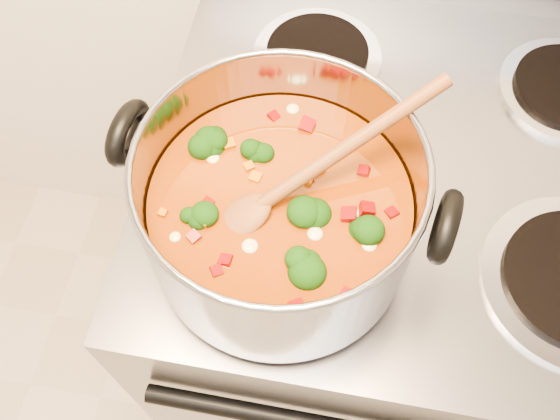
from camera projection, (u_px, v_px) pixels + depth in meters
The scene contains 4 objects.
electric_range at pixel (383, 287), 1.22m from camera, with size 0.74×0.67×1.08m.
stockpot at pixel (280, 209), 0.68m from camera, with size 0.36×0.30×0.18m.
wooden_spoon at pixel (294, 183), 0.64m from camera, with size 0.24×0.19×0.12m.
cooktop_crumbs at pixel (179, 344), 0.69m from camera, with size 0.07×0.01×0.01m.
Camera 1 is at (-0.06, 0.68, 1.60)m, focal length 40.00 mm.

